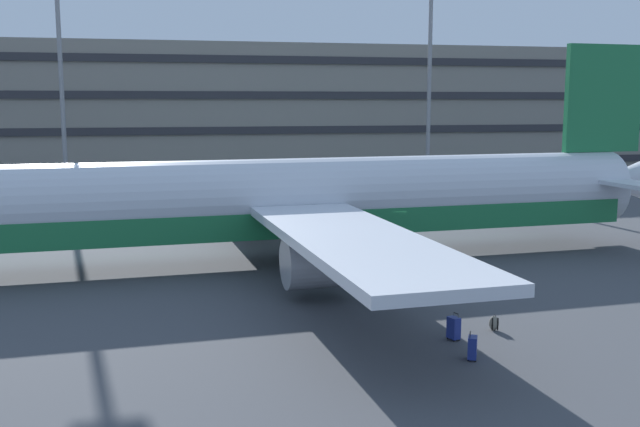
{
  "coord_description": "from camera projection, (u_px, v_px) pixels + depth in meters",
  "views": [
    {
      "loc": [
        -10.17,
        -33.46,
        7.55
      ],
      "look_at": [
        -3.6,
        -4.3,
        3.0
      ],
      "focal_mm": 41.38,
      "sensor_mm": 36.0,
      "label": 1
    }
  ],
  "objects": [
    {
      "name": "ground_plane",
      "position": [
        373.0,
        259.0,
        35.61
      ],
      "size": [
        600.0,
        600.0,
        0.0
      ],
      "primitive_type": "plane",
      "color": "#424449"
    },
    {
      "name": "terminal_structure",
      "position": [
        249.0,
        111.0,
        79.41
      ],
      "size": [
        174.85,
        21.88,
        13.03
      ],
      "color": "gray",
      "rests_on": "ground_plane"
    },
    {
      "name": "airliner",
      "position": [
        277.0,
        202.0,
        34.45
      ],
      "size": [
        43.14,
        34.98,
        10.48
      ],
      "color": "silver",
      "rests_on": "ground_plane"
    },
    {
      "name": "light_mast_left",
      "position": [
        59.0,
        31.0,
        58.22
      ],
      "size": [
        1.8,
        0.5,
        22.77
      ],
      "color": "gray",
      "rests_on": "ground_plane"
    },
    {
      "name": "light_mast_center_left",
      "position": [
        430.0,
        43.0,
        65.07
      ],
      "size": [
        1.8,
        0.5,
        21.96
      ],
      "color": "gray",
      "rests_on": "ground_plane"
    },
    {
      "name": "suitcase_large",
      "position": [
        454.0,
        328.0,
        23.53
      ],
      "size": [
        0.38,
        0.46,
        0.87
      ],
      "color": "navy",
      "rests_on": "ground_plane"
    },
    {
      "name": "suitcase_laid_flat",
      "position": [
        472.0,
        347.0,
        21.71
      ],
      "size": [
        0.42,
        0.5,
        0.84
      ],
      "color": "navy",
      "rests_on": "ground_plane"
    },
    {
      "name": "backpack_scuffed",
      "position": [
        494.0,
        323.0,
        24.52
      ],
      "size": [
        0.36,
        0.33,
        0.55
      ],
      "color": "gray",
      "rests_on": "ground_plane"
    }
  ]
}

